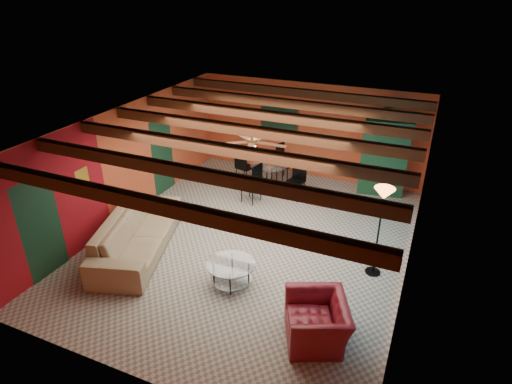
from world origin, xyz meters
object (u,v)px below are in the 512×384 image
at_px(floor_lamp, 378,232).
at_px(potted_plant, 392,112).
at_px(vase, 270,149).
at_px(armoire, 385,158).
at_px(armchair, 317,321).
at_px(coffee_table, 231,273).
at_px(dining_table, 269,172).
at_px(sofa, 137,234).

relative_size(floor_lamp, potted_plant, 3.62).
bearing_deg(floor_lamp, vase, 141.40).
bearing_deg(floor_lamp, armoire, 96.84).
bearing_deg(floor_lamp, armchair, -104.38).
relative_size(coffee_table, potted_plant, 1.80).
xyz_separation_m(armchair, floor_lamp, (0.55, 2.13, 0.59)).
bearing_deg(vase, dining_table, 0.00).
height_order(sofa, armoire, armoire).
height_order(sofa, vase, vase).
bearing_deg(vase, armchair, -60.07).
bearing_deg(armchair, sofa, -126.82).
relative_size(armchair, dining_table, 0.53).
bearing_deg(armchair, vase, -174.64).
bearing_deg(armoire, floor_lamp, -91.34).
distance_m(coffee_table, armoire, 5.60).
height_order(coffee_table, floor_lamp, floor_lamp).
distance_m(coffee_table, dining_table, 4.15).
distance_m(armoire, vase, 3.06).
bearing_deg(coffee_table, armchair, -20.51).
height_order(dining_table, armoire, armoire).
bearing_deg(potted_plant, coffee_table, -110.98).
relative_size(sofa, armoire, 1.47).
bearing_deg(armoire, vase, -166.45).
relative_size(armchair, floor_lamp, 0.58).
xyz_separation_m(sofa, armoire, (4.29, 4.98, 0.56)).
relative_size(dining_table, floor_lamp, 1.11).
xyz_separation_m(potted_plant, vase, (-2.84, -1.13, -1.05)).
bearing_deg(armoire, sofa, -138.96).
relative_size(coffee_table, armoire, 0.47).
relative_size(armchair, potted_plant, 2.11).
xyz_separation_m(dining_table, armoire, (2.84, 1.13, 0.45)).
bearing_deg(dining_table, coffee_table, -78.16).
distance_m(armchair, dining_table, 5.49).
distance_m(sofa, dining_table, 4.11).
height_order(sofa, coffee_table, sofa).
bearing_deg(potted_plant, floor_lamp, -83.16).
bearing_deg(potted_plant, sofa, -130.78).
bearing_deg(floor_lamp, sofa, -165.54).
bearing_deg(sofa, floor_lamp, -93.23).
xyz_separation_m(armoire, vase, (-2.84, -1.13, 0.20)).
height_order(armoire, potted_plant, potted_plant).
xyz_separation_m(coffee_table, floor_lamp, (2.44, 1.43, 0.70)).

